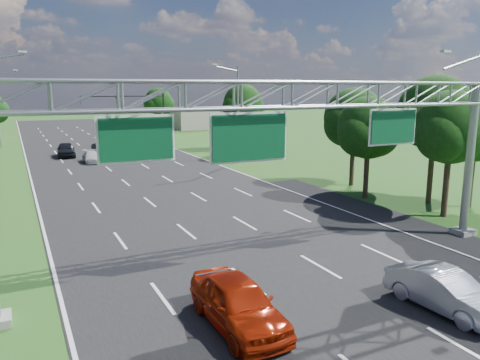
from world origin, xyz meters
TOP-DOWN VIEW (x-y plane):
  - ground at (0.00, 30.00)m, footprint 220.00×220.00m
  - road at (0.00, 30.00)m, footprint 18.00×180.00m
  - road_flare at (10.20, 14.00)m, footprint 3.00×30.00m
  - sign_gantry at (0.33, 12.00)m, footprint 23.50×1.00m
  - traffic_signal at (7.48, 65.00)m, footprint 12.21×0.24m
  - streetlight_r_mid at (11.30, 40.00)m, footprint 2.97×0.22m
  - tree_cluster_right at (14.80, 19.19)m, footprint 9.91×14.60m
  - tree_verge_rd at (16.08, 48.04)m, footprint 5.76×4.80m
  - tree_verge_re at (14.08, 78.04)m, footprint 5.76×4.80m
  - building_right at (24.00, 82.00)m, footprint 12.00×9.00m
  - red_coupe at (-3.73, 8.39)m, footprint 1.96×4.87m
  - silver_sedan at (3.36, 6.20)m, footprint 1.85×4.49m
  - car_queue_a at (-2.59, 46.60)m, footprint 1.71×4.08m
  - car_queue_b at (-0.11, 54.79)m, footprint 2.13×4.19m
  - car_queue_c at (-4.58, 52.14)m, footprint 2.23×4.89m
  - box_truck at (6.56, 79.22)m, footprint 2.64×7.65m

SIDE VIEW (x-z plane):
  - ground at x=0.00m, z-range 0.00..0.00m
  - road at x=0.00m, z-range -0.01..0.01m
  - road_flare at x=10.20m, z-range -0.01..0.01m
  - car_queue_b at x=-0.11m, z-range 0.00..1.14m
  - car_queue_a at x=-2.59m, z-range 0.00..1.18m
  - silver_sedan at x=3.36m, z-range 0.00..1.45m
  - car_queue_c at x=-4.58m, z-range 0.00..1.63m
  - red_coupe at x=-3.73m, z-range 0.00..1.66m
  - box_truck at x=6.56m, z-range -0.06..2.78m
  - building_right at x=24.00m, z-range 0.00..4.00m
  - traffic_signal at x=7.48m, z-range 1.67..8.67m
  - tree_verge_re at x=14.08m, z-range 1.28..9.12m
  - tree_cluster_right at x=14.80m, z-range 0.97..9.65m
  - streetlight_r_mid at x=11.30m, z-range 0.50..10.66m
  - tree_verge_rd at x=16.08m, z-range 1.49..9.77m
  - sign_gantry at x=0.33m, z-range 2.11..11.67m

